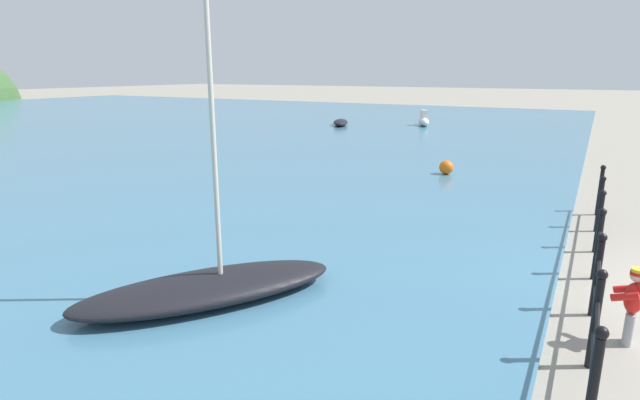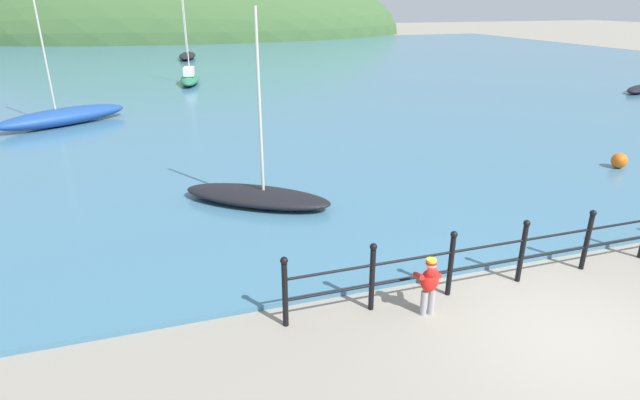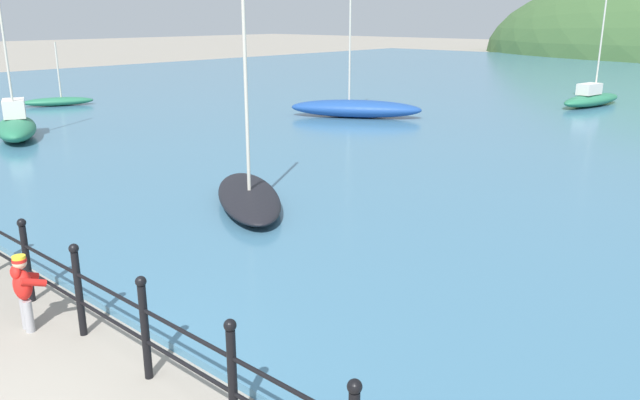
% 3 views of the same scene
% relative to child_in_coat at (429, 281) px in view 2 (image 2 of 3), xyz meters
% --- Properties ---
extents(ground_plane, '(200.00, 200.00, 0.00)m').
position_rel_child_in_coat_xyz_m(ground_plane, '(1.74, -1.10, -0.60)').
color(ground_plane, gray).
extents(water, '(80.00, 60.00, 0.10)m').
position_rel_child_in_coat_xyz_m(water, '(1.74, 30.90, -0.55)').
color(water, teal).
rests_on(water, ground).
extents(far_hillside, '(61.69, 33.93, 20.68)m').
position_rel_child_in_coat_xyz_m(far_hillside, '(1.74, 69.93, -0.60)').
color(far_hillside, '#3D6033').
rests_on(far_hillside, ground).
extents(iron_railing, '(8.78, 0.12, 1.21)m').
position_rel_child_in_coat_xyz_m(iron_railing, '(2.08, 0.40, 0.04)').
color(iron_railing, black).
rests_on(iron_railing, ground).
extents(child_in_coat, '(0.41, 0.40, 1.00)m').
position_rel_child_in_coat_xyz_m(child_in_coat, '(0.00, 0.00, 0.00)').
color(child_in_coat, '#99999E').
rests_on(child_in_coat, ground).
extents(boat_twin_mast, '(2.84, 1.93, 0.36)m').
position_rel_child_in_coat_xyz_m(boat_twin_mast, '(20.89, 14.50, -0.32)').
color(boat_twin_mast, black).
rests_on(boat_twin_mast, water).
extents(boat_blue_hull, '(3.78, 3.14, 4.53)m').
position_rel_child_in_coat_xyz_m(boat_blue_hull, '(-1.75, 5.27, -0.29)').
color(boat_blue_hull, black).
rests_on(boat_blue_hull, water).
extents(boat_nearest_quay, '(4.95, 3.65, 6.19)m').
position_rel_child_in_coat_xyz_m(boat_nearest_quay, '(-7.44, 15.78, -0.15)').
color(boat_nearest_quay, '#1E4793').
rests_on(boat_nearest_quay, water).
extents(boat_far_right, '(2.04, 4.90, 5.73)m').
position_rel_child_in_coat_xyz_m(boat_far_right, '(-1.06, 38.84, -0.22)').
color(boat_far_right, black).
rests_on(boat_far_right, water).
extents(boat_white_sailboat, '(1.63, 4.31, 5.15)m').
position_rel_child_in_coat_xyz_m(boat_white_sailboat, '(-1.86, 25.02, -0.16)').
color(boat_white_sailboat, '#287551').
rests_on(boat_white_sailboat, water).
extents(mooring_buoy, '(0.45, 0.45, 0.45)m').
position_rel_child_in_coat_xyz_m(mooring_buoy, '(9.02, 4.74, -0.28)').
color(mooring_buoy, orange).
rests_on(mooring_buoy, water).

